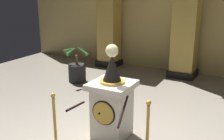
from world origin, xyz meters
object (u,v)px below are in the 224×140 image
potted_palm_left (77,70)px  pedestal_clock (112,103)px  stanchion_near (55,129)px  stanchion_far (147,139)px

potted_palm_left → pedestal_clock: bearing=-43.6°
potted_palm_left → stanchion_near: bearing=-60.5°
stanchion_near → potted_palm_left: (-1.73, 3.06, -0.01)m
pedestal_clock → stanchion_far: pedestal_clock is taller
pedestal_clock → potted_palm_left: (-2.42, 2.30, -0.33)m
pedestal_clock → stanchion_near: (-0.68, -0.75, -0.32)m
pedestal_clock → stanchion_far: 0.94m
stanchion_near → potted_palm_left: 3.52m
stanchion_near → stanchion_far: stanchion_far is taller
stanchion_near → stanchion_far: bearing=15.6°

